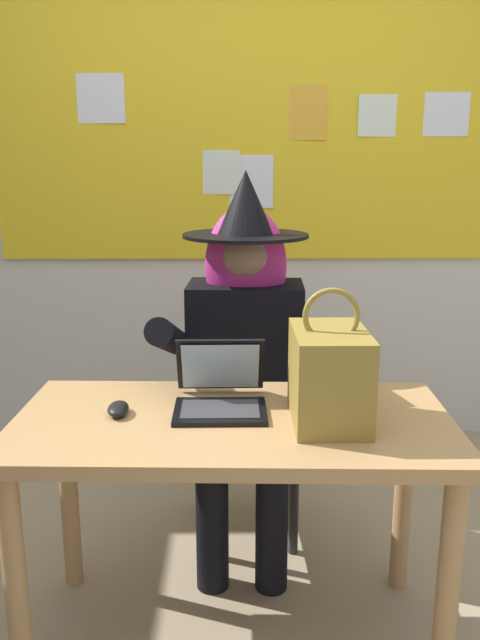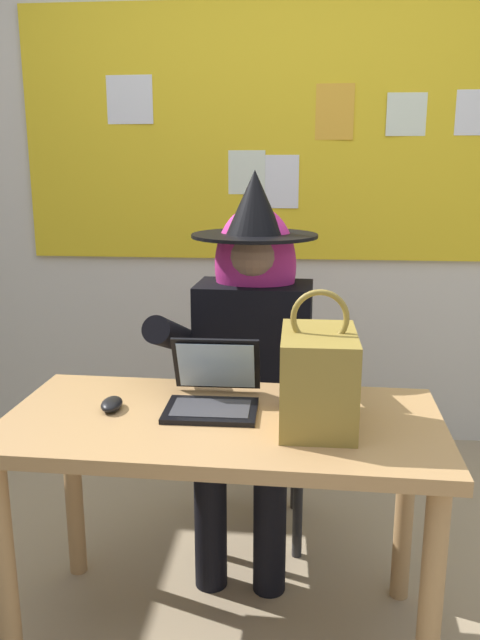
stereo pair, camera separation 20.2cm
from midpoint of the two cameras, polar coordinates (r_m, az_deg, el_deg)
wall_back_bulletin at (r=3.22m, az=4.44°, el=13.28°), size 6.12×1.74×2.74m
desk_main at (r=1.86m, az=1.60°, el=-11.81°), size 1.26×0.65×0.71m
chair_at_desk at (r=2.50m, az=3.61°, el=-7.10°), size 0.43×0.43×0.92m
person_costumed at (r=2.30m, az=3.60°, el=-1.75°), size 0.61×0.70×1.39m
laptop at (r=1.88m, az=0.67°, el=-6.51°), size 0.27×0.29×0.19m
computer_mouse at (r=1.88m, az=-8.42°, el=-7.53°), size 0.07×0.11×0.03m
handbag at (r=1.75m, az=10.34°, el=-5.17°), size 0.20×0.30×0.38m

